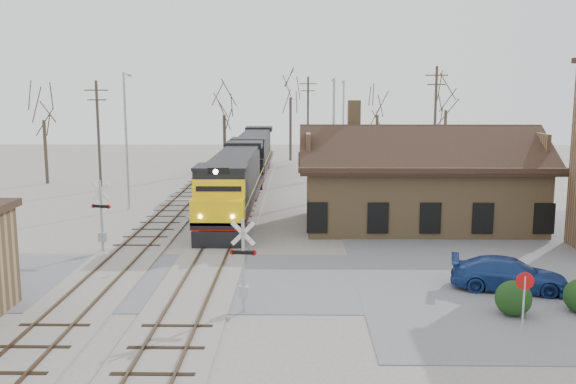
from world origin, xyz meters
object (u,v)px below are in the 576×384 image
depot (418,188)px  locomotive_trailing (254,153)px  locomotive_lead (233,183)px  parked_car (509,274)px

depot → locomotive_trailing: 25.58m
depot → locomotive_trailing: bearing=118.0°
depot → locomotive_lead: bearing=167.4°
depot → locomotive_trailing: depot is taller
parked_car → locomotive_trailing: bearing=34.0°
locomotive_lead → parked_car: bearing=-49.6°
depot → parked_car: 13.44m
locomotive_trailing → locomotive_lead: bearing=-90.0°
depot → locomotive_trailing: size_ratio=0.77×
locomotive_lead → locomotive_trailing: 19.93m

